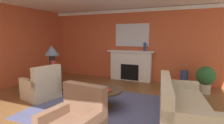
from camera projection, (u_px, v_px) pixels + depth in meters
name	position (u px, v px, depth m)	size (l,w,h in m)	color
ground_plane	(90.00, 110.00, 4.18)	(9.06, 9.06, 0.00)	brown
wall_fireplace	(132.00, 45.00, 7.00)	(7.57, 0.12, 2.76)	#C65633
crown_moulding	(132.00, 11.00, 6.73)	(7.57, 0.08, 0.12)	white
area_rug	(102.00, 107.00, 4.37)	(3.20, 2.74, 0.01)	#4C517A
fireplace	(130.00, 66.00, 6.93)	(1.80, 0.35, 1.18)	white
mantel_mirror	(132.00, 35.00, 6.86)	(1.33, 0.04, 0.87)	silver
sofa	(181.00, 107.00, 3.61)	(1.19, 2.21, 0.85)	#BCB299
armchair_near_window	(42.00, 88.00, 4.92)	(0.97, 0.97, 0.95)	#C1B293
coffee_table	(102.00, 94.00, 4.32)	(1.00, 1.00, 0.45)	#3D2D1E
side_table	(53.00, 79.00, 5.55)	(0.56, 0.56, 0.70)	#3D2D1E
table_lamp	(52.00, 53.00, 5.43)	(0.44, 0.44, 0.75)	black
vase_on_side_table	(53.00, 66.00, 5.31)	(0.16, 0.16, 0.30)	#9E3328
vase_mantel_right	(145.00, 47.00, 6.55)	(0.10, 0.10, 0.32)	navy
vase_tall_corner	(184.00, 79.00, 5.92)	(0.25, 0.25, 0.60)	navy
book_red_cover	(106.00, 91.00, 4.16)	(0.21, 0.19, 0.04)	maroon
potted_plant	(205.00, 78.00, 5.35)	(0.56, 0.56, 0.83)	#BCB29E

